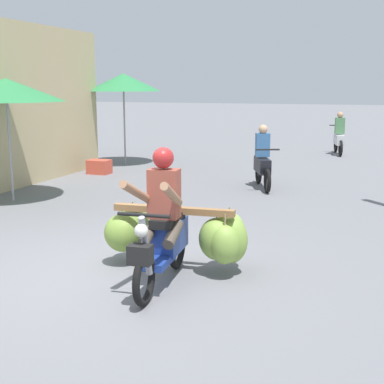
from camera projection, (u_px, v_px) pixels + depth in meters
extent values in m
plane|color=slate|center=(104.00, 276.00, 6.46)|extent=(120.00, 120.00, 0.00)
torus|color=black|center=(144.00, 280.00, 5.55)|extent=(0.13, 0.56, 0.56)
torus|color=black|center=(177.00, 246.00, 6.69)|extent=(0.13, 0.56, 0.56)
cube|color=navy|center=(159.00, 261.00, 6.02)|extent=(0.29, 0.58, 0.08)
cube|color=navy|center=(170.00, 236.00, 6.36)|extent=(0.33, 0.66, 0.36)
cube|color=black|center=(168.00, 219.00, 6.24)|extent=(0.31, 0.62, 0.10)
cylinder|color=gray|center=(146.00, 246.00, 5.54)|extent=(0.09, 0.29, 0.69)
cylinder|color=black|center=(144.00, 215.00, 5.44)|extent=(0.56, 0.09, 0.04)
sphere|color=silver|center=(141.00, 231.00, 5.39)|extent=(0.14, 0.14, 0.14)
cube|color=black|center=(140.00, 255.00, 5.40)|extent=(0.25, 0.18, 0.20)
cube|color=navy|center=(144.00, 252.00, 5.49)|extent=(0.12, 0.29, 0.04)
cube|color=olive|center=(173.00, 210.00, 6.45)|extent=(1.50, 0.23, 0.08)
cube|color=olive|center=(178.00, 209.00, 6.63)|extent=(1.35, 0.20, 0.06)
ellipsoid|color=#8AAE4D|center=(229.00, 232.00, 6.62)|extent=(0.48, 0.46, 0.51)
cylinder|color=#998459|center=(229.00, 211.00, 6.56)|extent=(0.02, 0.02, 0.09)
ellipsoid|color=#82A645|center=(225.00, 245.00, 6.28)|extent=(0.44, 0.42, 0.47)
cylinder|color=#998459|center=(225.00, 221.00, 6.22)|extent=(0.02, 0.02, 0.16)
ellipsoid|color=#87AB4A|center=(133.00, 225.00, 6.93)|extent=(0.52, 0.49, 0.49)
cylinder|color=#998459|center=(133.00, 205.00, 6.88)|extent=(0.02, 0.02, 0.09)
ellipsoid|color=#7B9F3E|center=(123.00, 233.00, 6.79)|extent=(0.55, 0.52, 0.48)
cylinder|color=#998459|center=(122.00, 210.00, 6.73)|extent=(0.02, 0.02, 0.16)
ellipsoid|color=#80A443|center=(217.00, 239.00, 6.40)|extent=(0.49, 0.45, 0.51)
cylinder|color=#998459|center=(217.00, 216.00, 6.34)|extent=(0.02, 0.02, 0.11)
ellipsoid|color=#81A544|center=(232.00, 240.00, 6.44)|extent=(0.42, 0.39, 0.57)
cylinder|color=#998459|center=(232.00, 215.00, 6.38)|extent=(0.02, 0.02, 0.11)
cube|color=#994738|center=(164.00, 194.00, 6.06)|extent=(0.36, 0.25, 0.56)
sphere|color=#B22626|center=(163.00, 158.00, 5.97)|extent=(0.24, 0.24, 0.24)
cylinder|color=#9E7051|center=(172.00, 195.00, 5.68)|extent=(0.20, 0.72, 0.39)
cylinder|color=#9E7051|center=(137.00, 193.00, 5.78)|extent=(0.10, 0.72, 0.39)
cylinder|color=#4C4238|center=(173.00, 234.00, 6.00)|extent=(0.17, 0.45, 0.27)
cylinder|color=#4C4238|center=(149.00, 232.00, 6.07)|extent=(0.17, 0.45, 0.27)
torus|color=black|center=(267.00, 181.00, 11.37)|extent=(0.27, 0.51, 0.52)
torus|color=black|center=(259.00, 173.00, 12.45)|extent=(0.27, 0.51, 0.52)
cube|color=black|center=(262.00, 165.00, 11.96)|extent=(0.57, 0.92, 0.32)
cylinder|color=black|center=(268.00, 150.00, 11.29)|extent=(0.48, 0.23, 0.04)
cube|color=#386699|center=(263.00, 145.00, 11.89)|extent=(0.35, 0.30, 0.52)
sphere|color=tan|center=(263.00, 129.00, 11.80)|extent=(0.20, 0.20, 0.20)
torus|color=black|center=(336.00, 145.00, 18.27)|extent=(0.19, 0.52, 0.52)
torus|color=black|center=(341.00, 148.00, 17.19)|extent=(0.19, 0.52, 0.52)
cube|color=silver|center=(339.00, 140.00, 17.59)|extent=(0.43, 0.93, 0.32)
cylinder|color=black|center=(337.00, 125.00, 18.09)|extent=(0.50, 0.15, 0.04)
cube|color=#4C7F51|center=(340.00, 126.00, 17.48)|extent=(0.34, 0.26, 0.52)
sphere|color=tan|center=(340.00, 115.00, 17.43)|extent=(0.20, 0.20, 0.20)
cylinder|color=#99999E|center=(125.00, 126.00, 15.34)|extent=(0.05, 0.05, 2.18)
cone|color=#2D8447|center=(123.00, 82.00, 15.09)|extent=(2.09, 2.09, 0.49)
cylinder|color=#99999E|center=(10.00, 149.00, 10.48)|extent=(0.05, 0.05, 2.04)
cone|color=#2D8447|center=(6.00, 90.00, 10.26)|extent=(2.22, 2.22, 0.44)
cube|color=#CC4C38|center=(99.00, 167.00, 13.86)|extent=(0.56, 0.40, 0.36)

